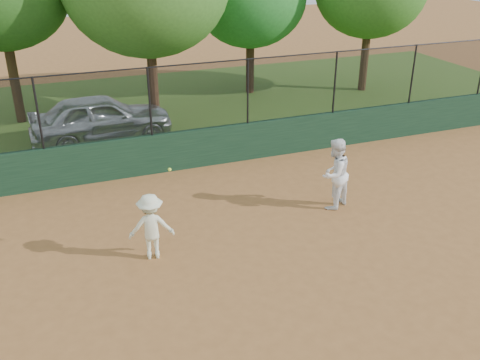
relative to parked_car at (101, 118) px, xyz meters
name	(u,v)px	position (x,y,z in m)	size (l,w,h in m)	color
ground	(242,279)	(1.55, -9.34, -0.81)	(80.00, 80.00, 0.00)	#9D6232
back_wall	(170,152)	(1.55, -3.34, -0.21)	(26.00, 0.20, 1.20)	#193823
grass_strip	(134,113)	(1.55, 2.66, -0.80)	(36.00, 12.00, 0.01)	#33531A
parked_car	(101,118)	(0.00, 0.00, 0.00)	(1.91, 4.74, 1.61)	#B5BBBF
player_second	(334,174)	(4.95, -7.15, 0.14)	(0.92, 0.72, 1.89)	white
player_main	(151,227)	(0.02, -7.83, -0.04)	(1.07, 0.73, 2.16)	#E6EAC6
fence_assembly	(166,99)	(1.52, -3.34, 1.43)	(26.00, 0.06, 2.00)	black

